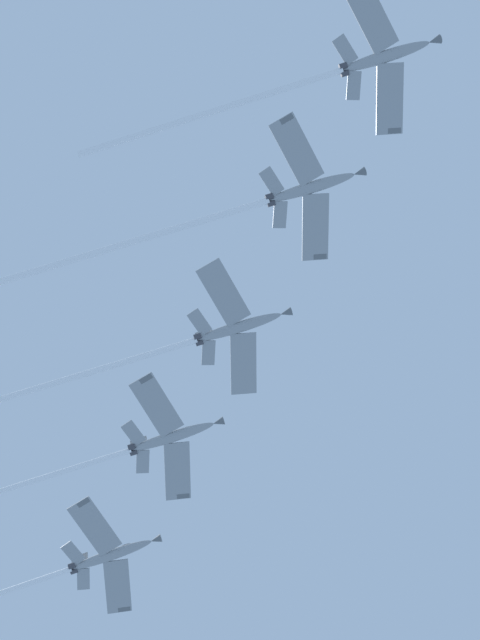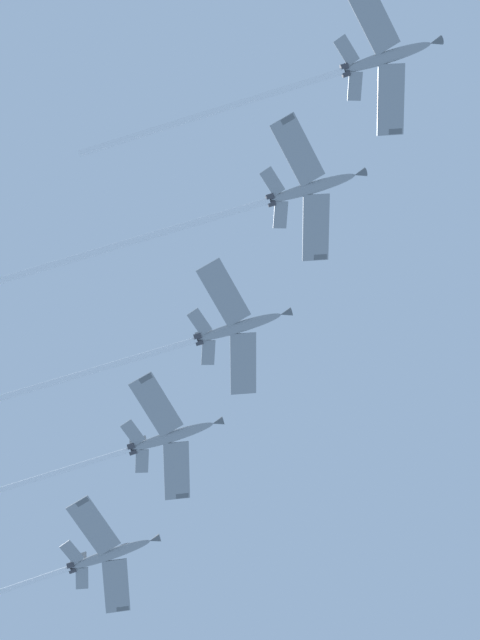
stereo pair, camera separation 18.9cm
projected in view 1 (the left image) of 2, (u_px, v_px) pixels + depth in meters
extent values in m
ellipsoid|color=gray|center=(386.00, 56.00, 105.56)|extent=(12.16, 3.43, 3.40)
cone|color=#595E60|center=(435.00, 41.00, 106.04)|extent=(1.95, 1.46, 1.46)
ellipsoid|color=black|center=(400.00, 51.00, 106.28)|extent=(3.03, 1.43, 1.37)
cube|color=gray|center=(390.00, 99.00, 107.08)|extent=(4.38, 9.29, 0.82)
cube|color=#595E60|center=(394.00, 131.00, 108.46)|extent=(1.85, 0.86, 0.43)
cube|color=gray|center=(371.00, 16.00, 103.74)|extent=(6.79, 9.68, 0.82)
cube|color=gray|center=(354.00, 86.00, 105.92)|extent=(2.35, 3.84, 0.47)
cube|color=gray|center=(345.00, 50.00, 104.49)|extent=(3.23, 4.03, 0.47)
cube|color=#595E60|center=(348.00, 68.00, 106.55)|extent=(2.84, 0.61, 3.17)
cylinder|color=#38383D|center=(345.00, 73.00, 105.20)|extent=(1.23, 0.96, 0.96)
cylinder|color=#38383D|center=(343.00, 66.00, 104.91)|extent=(1.23, 0.96, 0.96)
cylinder|color=white|center=(212.00, 112.00, 103.79)|extent=(34.50, 6.17, 6.88)
ellipsoid|color=gray|center=(312.00, 187.00, 108.59)|extent=(12.15, 3.12, 3.52)
cone|color=#595E60|center=(359.00, 173.00, 109.18)|extent=(1.93, 1.42, 1.47)
ellipsoid|color=black|center=(325.00, 182.00, 109.34)|extent=(3.02, 1.36, 1.39)
cube|color=gray|center=(315.00, 227.00, 110.10)|extent=(4.60, 9.35, 0.85)
cube|color=#595E60|center=(320.00, 257.00, 111.49)|extent=(1.86, 0.90, 0.45)
cube|color=gray|center=(297.00, 150.00, 106.75)|extent=(6.61, 9.68, 0.85)
cube|color=#595E60|center=(287.00, 119.00, 105.54)|extent=(1.92, 1.30, 0.45)
cube|color=gray|center=(280.00, 215.00, 108.87)|extent=(2.43, 3.87, 0.48)
cube|color=gray|center=(272.00, 181.00, 107.43)|extent=(3.17, 4.02, 0.48)
cube|color=#595E60|center=(275.00, 196.00, 109.49)|extent=(2.87, 0.54, 3.19)
cylinder|color=#38383D|center=(271.00, 203.00, 108.13)|extent=(1.22, 0.94, 0.97)
cylinder|color=#38383D|center=(269.00, 197.00, 107.84)|extent=(1.22, 0.94, 0.97)
cylinder|color=white|center=(125.00, 244.00, 106.23)|extent=(38.49, 5.82, 7.99)
ellipsoid|color=gray|center=(239.00, 327.00, 112.32)|extent=(12.17, 3.07, 3.25)
cone|color=#595E60|center=(286.00, 313.00, 112.78)|extent=(1.90, 1.41, 1.44)
ellipsoid|color=black|center=(253.00, 321.00, 113.03)|extent=(3.01, 1.35, 1.33)
cube|color=gray|center=(243.00, 364.00, 113.86)|extent=(4.65, 9.37, 0.77)
cube|color=#595E60|center=(249.00, 390.00, 115.25)|extent=(1.87, 0.91, 0.40)
cube|color=gray|center=(224.00, 293.00, 110.49)|extent=(6.58, 9.69, 0.77)
cube|color=#595E60|center=(213.00, 265.00, 109.29)|extent=(1.93, 1.30, 0.40)
cube|color=gray|center=(208.00, 353.00, 112.71)|extent=(2.45, 3.88, 0.44)
cube|color=gray|center=(200.00, 322.00, 111.26)|extent=(3.16, 4.02, 0.44)
cube|color=#595E60|center=(204.00, 334.00, 113.32)|extent=(2.82, 0.52, 3.15)
cylinder|color=#38383D|center=(199.00, 343.00, 111.98)|extent=(1.20, 0.93, 0.95)
cylinder|color=#38383D|center=(198.00, 337.00, 111.69)|extent=(1.20, 0.93, 0.95)
cylinder|color=white|center=(90.00, 372.00, 110.80)|extent=(29.76, 4.50, 5.61)
ellipsoid|color=gray|center=(173.00, 437.00, 115.13)|extent=(12.15, 2.99, 3.55)
cone|color=#595E60|center=(218.00, 422.00, 115.76)|extent=(1.92, 1.40, 1.47)
ellipsoid|color=black|center=(187.00, 430.00, 115.89)|extent=(3.01, 1.33, 1.40)
cube|color=gray|center=(177.00, 471.00, 116.64)|extent=(4.70, 9.38, 0.86)
cube|color=#595E60|center=(183.00, 496.00, 118.03)|extent=(1.87, 0.92, 0.45)
cube|color=gray|center=(157.00, 405.00, 113.28)|extent=(6.52, 9.68, 0.86)
cube|color=#595E60|center=(146.00, 379.00, 112.06)|extent=(1.92, 1.29, 0.45)
cube|color=gray|center=(143.00, 462.00, 115.38)|extent=(2.47, 3.88, 0.49)
cube|color=gray|center=(133.00, 433.00, 113.93)|extent=(3.14, 4.02, 0.49)
cube|color=#595E60|center=(139.00, 443.00, 115.99)|extent=(2.88, 0.51, 3.19)
cylinder|color=#38383D|center=(134.00, 452.00, 114.63)|extent=(1.22, 0.93, 0.97)
cylinder|color=#38383D|center=(132.00, 447.00, 114.34)|extent=(1.22, 0.93, 0.97)
cylinder|color=white|center=(15.00, 487.00, 112.91)|extent=(32.33, 4.51, 6.80)
ellipsoid|color=gray|center=(112.00, 555.00, 119.51)|extent=(12.15, 3.18, 3.54)
cone|color=#595E60|center=(156.00, 540.00, 120.10)|extent=(1.94, 1.43, 1.47)
ellipsoid|color=black|center=(125.00, 548.00, 120.26)|extent=(3.02, 1.38, 1.40)
cube|color=gray|center=(118.00, 587.00, 121.02)|extent=(4.56, 9.34, 0.86)
cube|color=#595E60|center=(124.00, 609.00, 122.40)|extent=(1.86, 0.90, 0.45)
cube|color=gray|center=(95.00, 526.00, 117.66)|extent=(6.64, 9.68, 0.86)
cube|color=#595E60|center=(83.00, 503.00, 116.45)|extent=(1.92, 1.31, 0.45)
cube|color=gray|center=(83.00, 579.00, 119.78)|extent=(2.42, 3.87, 0.49)
cube|color=gray|center=(73.00, 553.00, 118.34)|extent=(3.18, 4.02, 0.49)
cube|color=#595E60|center=(80.00, 560.00, 120.40)|extent=(2.87, 0.56, 3.19)
cylinder|color=#38383D|center=(74.00, 571.00, 119.04)|extent=(1.23, 0.94, 0.97)
cylinder|color=#38383D|center=(72.00, 566.00, 118.76)|extent=(1.23, 0.94, 0.97)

